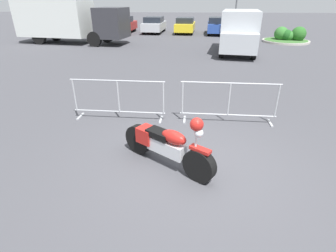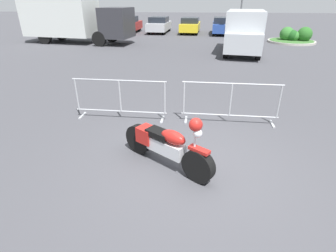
# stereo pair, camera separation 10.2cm
# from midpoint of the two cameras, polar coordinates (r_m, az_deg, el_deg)

# --- Properties ---
(ground_plane) EXTENTS (120.00, 120.00, 0.00)m
(ground_plane) POSITION_cam_midpoint_polar(r_m,az_deg,el_deg) (5.16, 6.25, -8.77)
(ground_plane) COLOR #424247
(motorcycle) EXTENTS (1.82, 1.35, 1.19)m
(motorcycle) POSITION_cam_midpoint_polar(r_m,az_deg,el_deg) (4.94, 0.15, -4.07)
(motorcycle) COLOR black
(motorcycle) RESTS_ON ground
(crowd_barrier_near) EXTENTS (2.47, 0.49, 1.07)m
(crowd_barrier_near) POSITION_cam_midpoint_polar(r_m,az_deg,el_deg) (7.02, -9.96, 5.88)
(crowd_barrier_near) COLOR #9EA0A5
(crowd_barrier_near) RESTS_ON ground
(crowd_barrier_far) EXTENTS (2.47, 0.49, 1.07)m
(crowd_barrier_far) POSITION_cam_midpoint_polar(r_m,az_deg,el_deg) (6.86, 13.85, 5.00)
(crowd_barrier_far) COLOR #9EA0A5
(crowd_barrier_far) RESTS_ON ground
(box_truck) EXTENTS (7.95, 3.41, 2.98)m
(box_truck) POSITION_cam_midpoint_polar(r_m,az_deg,el_deg) (20.94, -20.06, 21.11)
(box_truck) COLOR silver
(box_truck) RESTS_ON ground
(delivery_van) EXTENTS (2.74, 5.25, 2.31)m
(delivery_van) POSITION_cam_midpoint_polar(r_m,az_deg,el_deg) (16.68, 16.45, 19.29)
(delivery_van) COLOR #B2B7BC
(delivery_van) RESTS_ON ground
(parked_car_white) EXTENTS (2.07, 4.51, 1.49)m
(parked_car_white) POSITION_cam_midpoint_polar(r_m,az_deg,el_deg) (28.21, -20.72, 20.14)
(parked_car_white) COLOR white
(parked_car_white) RESTS_ON ground
(parked_car_green) EXTENTS (2.05, 4.46, 1.48)m
(parked_car_green) POSITION_cam_midpoint_polar(r_m,az_deg,el_deg) (26.83, -15.09, 20.61)
(parked_car_green) COLOR #236B38
(parked_car_green) RESTS_ON ground
(parked_car_red) EXTENTS (2.01, 4.36, 1.45)m
(parked_car_red) POSITION_cam_midpoint_polar(r_m,az_deg,el_deg) (26.05, -8.69, 20.98)
(parked_car_red) COLOR #B21E19
(parked_car_red) RESTS_ON ground
(parked_car_silver) EXTENTS (1.95, 4.24, 1.41)m
(parked_car_silver) POSITION_cam_midpoint_polar(r_m,az_deg,el_deg) (26.04, -1.81, 21.19)
(parked_car_silver) COLOR #B7BABF
(parked_car_silver) RESTS_ON ground
(parked_car_yellow) EXTENTS (1.89, 4.11, 1.36)m
(parked_car_yellow) POSITION_cam_midpoint_polar(r_m,az_deg,el_deg) (25.76, 4.98, 21.01)
(parked_car_yellow) COLOR yellow
(parked_car_yellow) RESTS_ON ground
(parked_car_blue) EXTENTS (1.99, 4.32, 1.43)m
(parked_car_blue) POSITION_cam_midpoint_polar(r_m,az_deg,el_deg) (25.41, 11.90, 20.60)
(parked_car_blue) COLOR #284799
(parked_car_blue) RESTS_ON ground
(pedestrian) EXTENTS (0.41, 0.41, 1.69)m
(pedestrian) POSITION_cam_midpoint_polar(r_m,az_deg,el_deg) (18.21, 15.79, 18.83)
(pedestrian) COLOR #262838
(pedestrian) RESTS_ON ground
(planter_island) EXTENTS (3.31, 3.31, 1.10)m
(planter_island) POSITION_cam_midpoint_polar(r_m,az_deg,el_deg) (22.15, 25.83, 17.02)
(planter_island) COLOR #ADA89E
(planter_island) RESTS_ON ground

